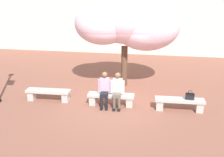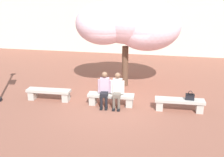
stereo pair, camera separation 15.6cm
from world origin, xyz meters
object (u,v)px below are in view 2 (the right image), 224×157
stone_bench_center (179,103)px  handbag (190,96)px  stone_bench_near_west (111,98)px  person_seated_right (117,89)px  person_seated_left (104,88)px  stone_bench_west_end (49,93)px  cherry_tree_main (128,23)px

stone_bench_center → handbag: size_ratio=5.18×
stone_bench_near_west → stone_bench_center: same height
handbag → person_seated_right: bearing=-178.5°
person_seated_left → stone_bench_near_west: bearing=12.7°
stone_bench_west_end → person_seated_right: bearing=-1.1°
stone_bench_near_west → handbag: (2.84, 0.01, 0.28)m
handbag → cherry_tree_main: bearing=137.6°
person_seated_right → cherry_tree_main: (0.03, 2.41, 2.14)m
handbag → cherry_tree_main: cherry_tree_main is taller
stone_bench_center → person_seated_right: bearing=-178.6°
stone_bench_near_west → cherry_tree_main: size_ratio=0.39×
person_seated_left → handbag: (3.08, 0.07, -0.12)m
person_seated_right → stone_bench_west_end: bearing=178.9°
cherry_tree_main → person_seated_right: bearing=-90.6°
cherry_tree_main → handbag: bearing=-42.4°
stone_bench_near_west → person_seated_right: 0.47m
stone_bench_west_end → stone_bench_near_west: 2.51m
person_seated_right → stone_bench_near_west: bearing=168.0°
person_seated_right → stone_bench_center: bearing=1.4°
person_seated_left → person_seated_right: bearing=-0.1°
person_seated_left → person_seated_right: same height
stone_bench_west_end → stone_bench_near_west: (2.51, 0.00, 0.00)m
stone_bench_center → handbag: (0.34, 0.01, 0.28)m
stone_bench_near_west → person_seated_left: size_ratio=1.36×
person_seated_right → cherry_tree_main: 3.23m
person_seated_right → handbag: 2.60m
person_seated_left → stone_bench_center: bearing=1.1°
stone_bench_west_end → person_seated_right: (2.76, -0.05, 0.40)m
stone_bench_west_end → person_seated_right: size_ratio=1.36×
stone_bench_west_end → handbag: handbag is taller
stone_bench_near_west → person_seated_left: bearing=-167.3°
person_seated_right → cherry_tree_main: size_ratio=0.29×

